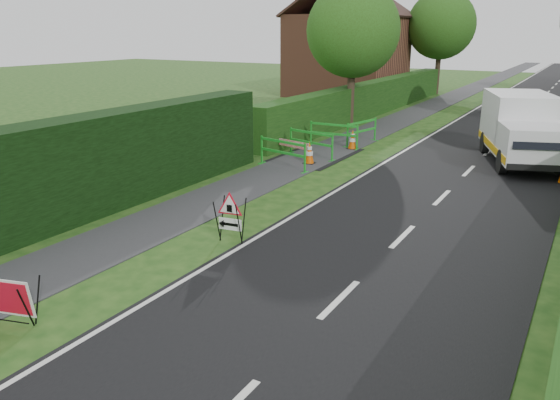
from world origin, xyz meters
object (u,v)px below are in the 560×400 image
at_px(works_van, 522,128).
at_px(hatchback_car, 508,104).
at_px(triangle_sign, 229,214).
at_px(red_rect_sign, 7,298).

distance_m(works_van, hatchback_car, 11.90).
bearing_deg(triangle_sign, works_van, 60.17).
bearing_deg(red_rect_sign, hatchback_car, 67.01).
bearing_deg(hatchback_car, triangle_sign, -104.44).
relative_size(red_rect_sign, works_van, 0.18).
relative_size(works_van, hatchback_car, 1.50).
xyz_separation_m(works_van, hatchback_car, (-2.13, 11.69, -0.63)).
height_order(works_van, hatchback_car, works_van).
relative_size(red_rect_sign, triangle_sign, 1.03).
height_order(red_rect_sign, works_van, works_van).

